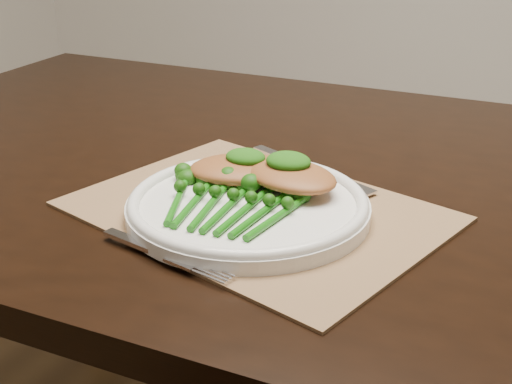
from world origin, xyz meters
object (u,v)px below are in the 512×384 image
at_px(chicken_fillet_left, 242,169).
at_px(broccolini_bundle, 227,208).
at_px(placemat, 257,211).
at_px(dinner_plate, 248,205).

relative_size(chicken_fillet_left, broccolini_bundle, 0.76).
relative_size(placemat, dinner_plate, 1.47).
bearing_deg(broccolini_bundle, placemat, 70.77).
distance_m(chicken_fillet_left, broccolini_bundle, 0.10).
height_order(placemat, dinner_plate, dinner_plate).
xyz_separation_m(chicken_fillet_left, broccolini_bundle, (0.03, -0.10, -0.01)).
height_order(chicken_fillet_left, broccolini_bundle, chicken_fillet_left).
height_order(dinner_plate, chicken_fillet_left, chicken_fillet_left).
bearing_deg(broccolini_bundle, dinner_plate, 66.46).
height_order(placemat, chicken_fillet_left, chicken_fillet_left).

